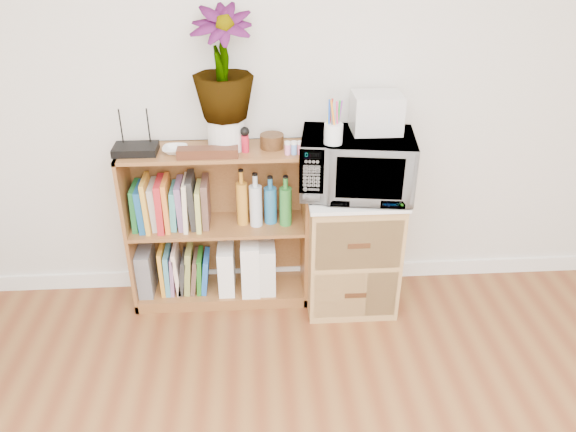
{
  "coord_description": "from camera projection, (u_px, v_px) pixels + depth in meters",
  "views": [
    {
      "loc": [
        -0.13,
        -0.67,
        2.06
      ],
      "look_at": [
        0.04,
        1.95,
        0.62
      ],
      "focal_mm": 35.0,
      "sensor_mm": 36.0,
      "label": 1
    }
  ],
  "objects": [
    {
      "name": "pen_cup",
      "position": [
        333.0,
        134.0,
        2.76
      ],
      "size": [
        0.09,
        0.09,
        0.1
      ],
      "primitive_type": "cylinder",
      "color": "white",
      "rests_on": "microwave"
    },
    {
      "name": "magazine_holder_right",
      "position": [
        267.0,
        264.0,
        3.31
      ],
      "size": [
        0.1,
        0.24,
        0.3
      ],
      "primitive_type": "cube",
      "color": "silver",
      "rests_on": "bookshelf"
    },
    {
      "name": "white_bowl",
      "position": [
        175.0,
        150.0,
        2.91
      ],
      "size": [
        0.13,
        0.13,
        0.03
      ],
      "primitive_type": "imported",
      "color": "white",
      "rests_on": "bookshelf"
    },
    {
      "name": "magazine_holder_left",
      "position": [
        227.0,
        267.0,
        3.3
      ],
      "size": [
        0.09,
        0.23,
        0.29
      ],
      "primitive_type": "cube",
      "color": "white",
      "rests_on": "bookshelf"
    },
    {
      "name": "plant_pot",
      "position": [
        226.0,
        133.0,
        2.93
      ],
      "size": [
        0.19,
        0.19,
        0.16
      ],
      "primitive_type": "cylinder",
      "color": "silver",
      "rests_on": "bookshelf"
    },
    {
      "name": "paint_jars",
      "position": [
        294.0,
        150.0,
        2.88
      ],
      "size": [
        0.1,
        0.04,
        0.05
      ],
      "primitive_type": "cube",
      "color": "pink",
      "rests_on": "bookshelf"
    },
    {
      "name": "lower_books",
      "position": [
        184.0,
        270.0,
        3.3
      ],
      "size": [
        0.29,
        0.19,
        0.29
      ],
      "color": "orange",
      "rests_on": "bookshelf"
    },
    {
      "name": "kokeshi_doll",
      "position": [
        245.0,
        144.0,
        2.9
      ],
      "size": [
        0.04,
        0.04,
        0.09
      ],
      "primitive_type": "cylinder",
      "color": "#B7162C",
      "rests_on": "bookshelf"
    },
    {
      "name": "file_box",
      "position": [
        146.0,
        269.0,
        3.28
      ],
      "size": [
        0.08,
        0.22,
        0.28
      ],
      "primitive_type": "cube",
      "color": "slate",
      "rests_on": "bookshelf"
    },
    {
      "name": "small_appliance",
      "position": [
        376.0,
        113.0,
        2.89
      ],
      "size": [
        0.25,
        0.21,
        0.2
      ],
      "primitive_type": "cube",
      "color": "silver",
      "rests_on": "microwave"
    },
    {
      "name": "skirting_board",
      "position": [
        279.0,
        273.0,
        3.53
      ],
      "size": [
        4.0,
        0.02,
        0.1
      ],
      "primitive_type": "cube",
      "color": "white",
      "rests_on": "ground"
    },
    {
      "name": "cookbooks",
      "position": [
        171.0,
        204.0,
        3.09
      ],
      "size": [
        0.42,
        0.2,
        0.3
      ],
      "color": "#1B662B",
      "rests_on": "bookshelf"
    },
    {
      "name": "magazine_holder_mid",
      "position": [
        250.0,
        263.0,
        3.29
      ],
      "size": [
        0.1,
        0.26,
        0.33
      ],
      "primitive_type": "cube",
      "color": "white",
      "rests_on": "bookshelf"
    },
    {
      "name": "wicker_unit",
      "position": [
        351.0,
        249.0,
        3.21
      ],
      "size": [
        0.5,
        0.45,
        0.7
      ],
      "primitive_type": "cube",
      "color": "#9E7542",
      "rests_on": "ground"
    },
    {
      "name": "bookshelf",
      "position": [
        219.0,
        228.0,
        3.18
      ],
      "size": [
        1.0,
        0.3,
        0.95
      ],
      "primitive_type": "cube",
      "color": "brown",
      "rests_on": "ground"
    },
    {
      "name": "wooden_bowl",
      "position": [
        272.0,
        141.0,
        2.96
      ],
      "size": [
        0.13,
        0.13,
        0.07
      ],
      "primitive_type": "cylinder",
      "color": "#361F0E",
      "rests_on": "bookshelf"
    },
    {
      "name": "router",
      "position": [
        136.0,
        149.0,
        2.9
      ],
      "size": [
        0.22,
        0.15,
        0.04
      ],
      "primitive_type": "cube",
      "color": "black",
      "rests_on": "bookshelf"
    },
    {
      "name": "microwave",
      "position": [
        356.0,
        165.0,
        2.95
      ],
      "size": [
        0.63,
        0.47,
        0.32
      ],
      "primitive_type": "imported",
      "rotation": [
        0.0,
        0.0,
        -0.14
      ],
      "color": "white",
      "rests_on": "wicker_unit"
    },
    {
      "name": "potted_plant",
      "position": [
        222.0,
        64.0,
        2.76
      ],
      "size": [
        0.31,
        0.31,
        0.55
      ],
      "primitive_type": "imported",
      "color": "#2F712D",
      "rests_on": "plant_pot"
    },
    {
      "name": "trinket_box",
      "position": [
        208.0,
        153.0,
        2.85
      ],
      "size": [
        0.31,
        0.08,
        0.05
      ],
      "primitive_type": "cube",
      "color": "#3B1C10",
      "rests_on": "bookshelf"
    },
    {
      "name": "liquor_bottles",
      "position": [
        270.0,
        199.0,
        3.11
      ],
      "size": [
        0.39,
        0.07,
        0.32
      ],
      "color": "orange",
      "rests_on": "bookshelf"
    }
  ]
}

